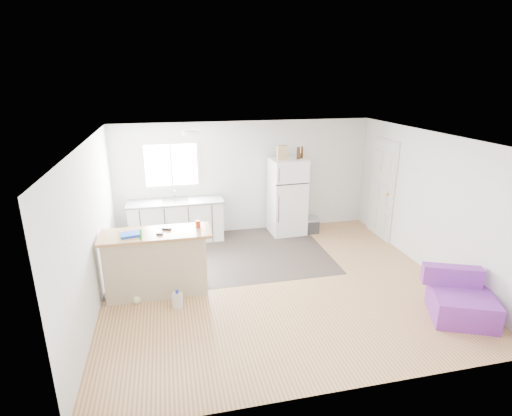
{
  "coord_description": "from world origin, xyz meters",
  "views": [
    {
      "loc": [
        -1.63,
        -5.72,
        3.27
      ],
      "look_at": [
        -0.17,
        0.7,
        1.1
      ],
      "focal_mm": 28.0,
      "sensor_mm": 36.0,
      "label": 1
    }
  ],
  "objects": [
    {
      "name": "room",
      "position": [
        0.0,
        0.0,
        1.2
      ],
      "size": [
        5.51,
        5.01,
        2.41
      ],
      "color": "#95643E",
      "rests_on": "ground"
    },
    {
      "name": "vinyl_zone",
      "position": [
        -0.73,
        1.25,
        0.0
      ],
      "size": [
        4.05,
        2.5,
        0.0
      ],
      "primitive_type": "cube",
      "color": "#2F2723",
      "rests_on": "floor"
    },
    {
      "name": "window",
      "position": [
        -1.55,
        2.49,
        1.55
      ],
      "size": [
        1.18,
        0.06,
        0.98
      ],
      "color": "white",
      "rests_on": "back_wall"
    },
    {
      "name": "interior_door",
      "position": [
        2.72,
        1.55,
        1.02
      ],
      "size": [
        0.11,
        0.92,
        2.1
      ],
      "color": "white",
      "rests_on": "right_wall"
    },
    {
      "name": "ceiling_fixture",
      "position": [
        -1.2,
        1.2,
        2.36
      ],
      "size": [
        0.3,
        0.3,
        0.07
      ],
      "primitive_type": "cylinder",
      "color": "white",
      "rests_on": "ceiling"
    },
    {
      "name": "kitchen_cabinets",
      "position": [
        -1.52,
        2.2,
        0.44
      ],
      "size": [
        1.94,
        0.6,
        1.14
      ],
      "rotation": [
        0.0,
        0.0,
        0.0
      ],
      "color": "white",
      "rests_on": "floor"
    },
    {
      "name": "peninsula",
      "position": [
        -1.9,
        0.1,
        0.52
      ],
      "size": [
        1.66,
        0.64,
        1.02
      ],
      "rotation": [
        0.0,
        0.0,
        -0.0
      ],
      "color": "tan",
      "rests_on": "floor"
    },
    {
      "name": "refrigerator",
      "position": [
        0.84,
        2.14,
        0.82
      ],
      "size": [
        0.76,
        0.72,
        1.63
      ],
      "rotation": [
        0.0,
        0.0,
        0.05
      ],
      "color": "white",
      "rests_on": "floor"
    },
    {
      "name": "cooler",
      "position": [
        1.3,
        2.02,
        0.17
      ],
      "size": [
        0.45,
        0.32,
        0.34
      ],
      "rotation": [
        0.0,
        0.0,
        -0.04
      ],
      "color": "#2F2F32",
      "rests_on": "floor"
    },
    {
      "name": "purple_seat",
      "position": [
        2.29,
        -1.53,
        0.24
      ],
      "size": [
        1.05,
        1.05,
        0.67
      ],
      "rotation": [
        0.0,
        0.0,
        -0.41
      ],
      "color": "purple",
      "rests_on": "floor"
    },
    {
      "name": "cleaner_jug",
      "position": [
        -1.62,
        -0.42,
        0.13
      ],
      "size": [
        0.16,
        0.13,
        0.29
      ],
      "rotation": [
        0.0,
        0.0,
        -0.39
      ],
      "color": "silver",
      "rests_on": "floor"
    },
    {
      "name": "mop",
      "position": [
        -2.19,
        -0.12,
        0.23
      ],
      "size": [
        0.25,
        0.34,
        1.21
      ],
      "rotation": [
        0.0,
        0.0,
        0.34
      ],
      "color": "green",
      "rests_on": "floor"
    },
    {
      "name": "red_cup",
      "position": [
        -1.22,
        0.16,
        1.08
      ],
      "size": [
        0.08,
        0.08,
        0.12
      ],
      "primitive_type": "cylinder",
      "rotation": [
        0.0,
        0.0,
        -0.05
      ],
      "color": "red",
      "rests_on": "peninsula"
    },
    {
      "name": "blue_tray",
      "position": [
        -2.23,
        0.06,
        1.04
      ],
      "size": [
        0.34,
        0.28,
        0.04
      ],
      "primitive_type": "cube",
      "rotation": [
        0.0,
        0.0,
        0.21
      ],
      "color": "blue",
      "rests_on": "peninsula"
    },
    {
      "name": "tool_a",
      "position": [
        -1.71,
        0.17,
        1.04
      ],
      "size": [
        0.15,
        0.1,
        0.03
      ],
      "primitive_type": "cube",
      "rotation": [
        0.0,
        0.0,
        -0.37
      ],
      "color": "black",
      "rests_on": "peninsula"
    },
    {
      "name": "tool_b",
      "position": [
        -1.81,
        -0.01,
        1.03
      ],
      "size": [
        0.1,
        0.04,
        0.03
      ],
      "primitive_type": "cube",
      "rotation": [
        0.0,
        0.0,
        -0.04
      ],
      "color": "black",
      "rests_on": "peninsula"
    },
    {
      "name": "cardboard_box",
      "position": [
        0.68,
        2.07,
        1.78
      ],
      "size": [
        0.2,
        0.11,
        0.3
      ],
      "primitive_type": "cube",
      "rotation": [
        0.0,
        0.0,
        0.03
      ],
      "color": "tan",
      "rests_on": "refrigerator"
    },
    {
      "name": "bottle_left",
      "position": [
        1.04,
        2.09,
        1.76
      ],
      "size": [
        0.09,
        0.09,
        0.25
      ],
      "primitive_type": "cylinder",
      "rotation": [
        0.0,
        0.0,
        -0.28
      ],
      "color": "#3A200A",
      "rests_on": "refrigerator"
    },
    {
      "name": "bottle_right",
      "position": [
        1.13,
        2.16,
        1.76
      ],
      "size": [
        0.09,
        0.09,
        0.25
      ],
      "primitive_type": "cylinder",
      "rotation": [
        0.0,
        0.0,
        -0.35
      ],
      "color": "#3A200A",
      "rests_on": "refrigerator"
    }
  ]
}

